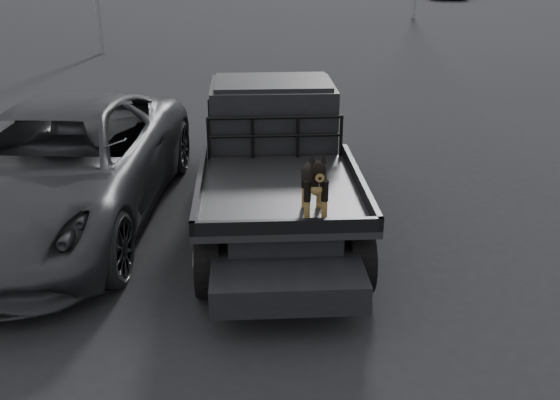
{
  "coord_description": "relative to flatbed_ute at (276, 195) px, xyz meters",
  "views": [
    {
      "loc": [
        -0.93,
        -6.04,
        3.67
      ],
      "look_at": [
        -0.61,
        -0.51,
        1.31
      ],
      "focal_mm": 40.0,
      "sensor_mm": 36.0,
      "label": 1
    }
  ],
  "objects": [
    {
      "name": "ground",
      "position": [
        0.54,
        -1.67,
        -0.46
      ],
      "size": [
        120.0,
        120.0,
        0.0
      ],
      "primitive_type": "plane",
      "color": "black",
      "rests_on": "ground"
    },
    {
      "name": "flatbed_ute",
      "position": [
        0.0,
        0.0,
        0.0
      ],
      "size": [
        2.0,
        5.4,
        0.92
      ],
      "primitive_type": null,
      "color": "black",
      "rests_on": "ground"
    },
    {
      "name": "ute_cab",
      "position": [
        0.0,
        0.95,
        0.9
      ],
      "size": [
        1.72,
        1.3,
        0.88
      ],
      "primitive_type": null,
      "color": "black",
      "rests_on": "flatbed_ute"
    },
    {
      "name": "headache_rack",
      "position": [
        0.0,
        0.2,
        0.74
      ],
      "size": [
        1.8,
        0.08,
        0.55
      ],
      "primitive_type": null,
      "color": "black",
      "rests_on": "flatbed_ute"
    },
    {
      "name": "dog",
      "position": [
        0.32,
        -1.67,
        0.83
      ],
      "size": [
        0.32,
        0.6,
        0.74
      ],
      "primitive_type": null,
      "color": "black",
      "rests_on": "flatbed_ute"
    },
    {
      "name": "parked_suv",
      "position": [
        -2.91,
        0.31,
        0.34
      ],
      "size": [
        3.21,
        5.97,
        1.59
      ],
      "primitive_type": "imported",
      "rotation": [
        0.0,
        0.0,
        -0.1
      ],
      "color": "#2E2F34",
      "rests_on": "ground"
    }
  ]
}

